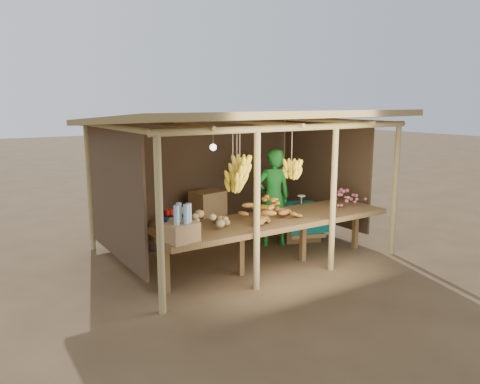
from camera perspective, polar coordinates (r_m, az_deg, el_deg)
ground at (r=8.16m, az=0.00°, el=-7.26°), size 60.00×60.00×0.00m
stall_structure at (r=7.77m, az=-0.50°, el=6.28°), size 4.70×3.50×2.43m
counter at (r=7.20m, az=4.11°, el=-3.64°), size 3.90×1.05×0.80m
potato_heap at (r=6.45m, az=-5.21°, el=-3.14°), size 1.12×0.68×0.37m
sweet_potato_heap at (r=7.04m, az=3.41°, el=-1.97°), size 1.07×0.84×0.36m
onion_heap at (r=8.27m, az=13.08°, el=-0.30°), size 0.74×0.51×0.35m
banana_pile at (r=7.31m, az=3.42°, el=-1.52°), size 0.62×0.41×0.35m
tomato_basin at (r=6.78m, az=-8.21°, el=-3.31°), size 0.44×0.44×0.23m
bottle_box at (r=5.98m, az=-7.16°, el=-4.28°), size 0.44×0.37×0.49m
vendor at (r=8.34m, az=4.07°, el=-0.68°), size 0.73×0.58×1.75m
tarp_crate at (r=8.84m, az=7.25°, el=-3.49°), size 0.91×0.85×0.88m
carton_stack at (r=8.65m, az=-5.13°, el=-3.48°), size 1.23×0.50×0.91m
burlap_sacks at (r=8.27m, az=-11.59°, el=-5.24°), size 0.89×0.47×0.63m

